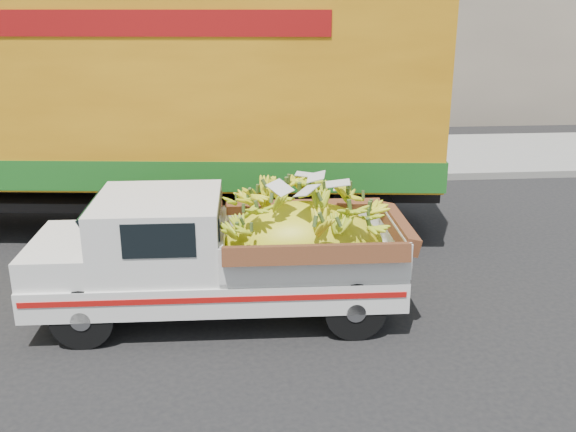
{
  "coord_description": "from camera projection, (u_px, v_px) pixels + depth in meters",
  "views": [
    {
      "loc": [
        1.58,
        -7.63,
        3.6
      ],
      "look_at": [
        2.25,
        0.04,
        1.05
      ],
      "focal_mm": 40.0,
      "sensor_mm": 36.0,
      "label": 1
    }
  ],
  "objects": [
    {
      "name": "ground",
      "position": [
        113.0,
        299.0,
        8.22
      ],
      "size": [
        100.0,
        100.0,
        0.0
      ],
      "primitive_type": "plane",
      "color": "black",
      "rests_on": "ground"
    },
    {
      "name": "curb",
      "position": [
        157.0,
        182.0,
        13.31
      ],
      "size": [
        60.0,
        0.25,
        0.15
      ],
      "primitive_type": "cube",
      "color": "gray",
      "rests_on": "ground"
    },
    {
      "name": "sidewalk",
      "position": [
        166.0,
        159.0,
        15.3
      ],
      "size": [
        60.0,
        4.0,
        0.14
      ],
      "primitive_type": "cube",
      "color": "gray",
      "rests_on": "ground"
    },
    {
      "name": "pickup_truck",
      "position": [
        246.0,
        252.0,
        7.59
      ],
      "size": [
        4.32,
        1.66,
        1.5
      ],
      "rotation": [
        0.0,
        0.0,
        -0.02
      ],
      "color": "black",
      "rests_on": "ground"
    },
    {
      "name": "semi_trailer",
      "position": [
        66.0,
        101.0,
        10.26
      ],
      "size": [
        12.04,
        3.83,
        3.8
      ],
      "rotation": [
        0.0,
        0.0,
        -0.11
      ],
      "color": "black",
      "rests_on": "ground"
    }
  ]
}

